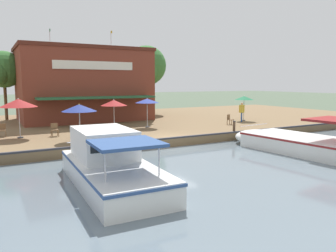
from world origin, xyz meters
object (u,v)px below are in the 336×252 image
Objects in this scene: patio_umbrella_far_corner at (114,103)px; cafe_chair_back_row_seat at (55,129)px; tree_downstream_bank at (146,67)px; patio_umbrella_mid_patio_right at (244,98)px; mooring_post at (234,126)px; patio_umbrella_by_entrance at (147,101)px; motorboat_second_along at (298,142)px; patio_umbrella_back_row at (79,108)px; patio_umbrella_near_quay_edge at (18,103)px; waterfront_restaurant at (83,84)px; cafe_chair_beside_entrance at (230,119)px; person_at_quay_edge at (242,110)px; cafe_chair_mid_patio at (116,131)px; motorboat_distant_upstream at (106,162)px; tree_upstream_bank at (2,70)px; cafe_chair_far_corner_seat at (2,129)px.

patio_umbrella_far_corner is 2.68× the size of cafe_chair_back_row_seat.
tree_downstream_bank is (-10.49, 7.62, 3.32)m from patio_umbrella_far_corner.
mooring_post is at bearing -46.80° from patio_umbrella_mid_patio_right.
mooring_post is 16.87m from tree_downstream_bank.
motorboat_second_along is (10.41, 4.99, -2.09)m from patio_umbrella_by_entrance.
patio_umbrella_near_quay_edge reaches higher than patio_umbrella_back_row.
tree_downstream_bank reaches higher than patio_umbrella_mid_patio_right.
tree_downstream_bank is at bearing 107.79° from waterfront_restaurant.
tree_downstream_bank is at bearing -171.04° from cafe_chair_beside_entrance.
patio_umbrella_by_entrance is 1.32× the size of person_at_quay_edge.
patio_umbrella_back_row reaches higher than cafe_chair_mid_patio.
motorboat_distant_upstream is 9.95× the size of mooring_post.
patio_umbrella_near_quay_edge is at bearing -109.28° from mooring_post.
patio_umbrella_far_corner is 2.69m from patio_umbrella_by_entrance.
motorboat_distant_upstream reaches higher than motorboat_second_along.
waterfront_restaurant is 15.33m from patio_umbrella_mid_patio_right.
motorboat_distant_upstream is at bearing 2.24° from cafe_chair_back_row_seat.
tree_upstream_bank is at bearing -139.16° from mooring_post.
person_at_quay_edge is 0.27× the size of tree_upstream_bank.
cafe_chair_far_corner_seat is (-0.24, -7.66, -1.54)m from patio_umbrella_far_corner.
cafe_chair_beside_entrance is at bearing 167.44° from motorboat_second_along.
tree_upstream_bank reaches higher than mooring_post.
patio_umbrella_far_corner reaches higher than cafe_chair_mid_patio.
waterfront_restaurant reaches higher than patio_umbrella_by_entrance.
cafe_chair_back_row_seat is at bearing -75.15° from patio_umbrella_far_corner.
patio_umbrella_by_entrance is at bearing 147.02° from motorboat_distant_upstream.
patio_umbrella_near_quay_edge is 2.76m from cafe_chair_back_row_seat.
motorboat_distant_upstream is at bearing -5.42° from patio_umbrella_back_row.
tree_upstream_bank reaches higher than patio_umbrella_back_row.
patio_umbrella_mid_patio_right is (8.41, 12.76, -1.27)m from waterfront_restaurant.
cafe_chair_beside_entrance and cafe_chair_far_corner_seat have the same top height.
patio_umbrella_far_corner reaches higher than person_at_quay_edge.
motorboat_second_along reaches higher than cafe_chair_back_row_seat.
cafe_chair_far_corner_seat reaches higher than mooring_post.
mooring_post is (5.64, 7.01, -1.59)m from patio_umbrella_far_corner.
patio_umbrella_mid_patio_right reaches higher than patio_umbrella_back_row.
patio_umbrella_near_quay_edge is at bearing -122.37° from cafe_chair_mid_patio.
waterfront_restaurant is 15.15m from person_at_quay_edge.
motorboat_second_along is at bearing 58.61° from patio_umbrella_back_row.
waterfront_restaurant reaches higher than tree_downstream_bank.
mooring_post is 0.11× the size of tree_downstream_bank.
person_at_quay_edge is at bearing 90.41° from cafe_chair_back_row_seat.
patio_umbrella_far_corner is (-3.81, 3.55, -0.01)m from patio_umbrella_back_row.
tree_downstream_bank is at bearing 128.43° from patio_umbrella_near_quay_edge.
cafe_chair_mid_patio is 0.11× the size of tree_downstream_bank.
patio_umbrella_near_quay_edge reaches higher than motorboat_second_along.
mooring_post is at bearing 80.26° from cafe_chair_mid_patio.
patio_umbrella_by_entrance is 0.28× the size of motorboat_distant_upstream.
cafe_chair_far_corner_seat is at bearing -134.60° from patio_umbrella_back_row.
cafe_chair_mid_patio is 11.14m from motorboat_second_along.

